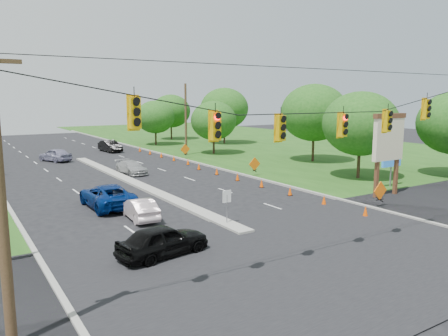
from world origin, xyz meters
TOP-DOWN VIEW (x-y plane):
  - ground at (0.00, 0.00)m, footprint 160.00×160.00m
  - grass_right at (30.00, 20.00)m, footprint 40.00×160.00m
  - cross_street at (0.00, 0.00)m, footprint 160.00×14.00m
  - curb_right at (10.10, 30.00)m, footprint 0.25×110.00m
  - median at (0.00, 21.00)m, footprint 1.00×34.00m
  - median_sign at (0.00, 6.00)m, footprint 0.55×0.06m
  - signal_span at (-0.05, -1.00)m, footprint 25.60×0.32m
  - utility_pole_far_right at (12.50, 35.00)m, footprint 0.28×0.28m
  - pylon_sign at (14.31, 6.20)m, footprint 5.90×2.30m
  - cone_0 at (8.20, 3.00)m, footprint 0.32×0.32m
  - cone_1 at (8.20, 6.50)m, footprint 0.32×0.32m
  - cone_2 at (8.20, 10.00)m, footprint 0.32×0.32m
  - cone_3 at (8.20, 13.50)m, footprint 0.32×0.32m
  - cone_4 at (8.20, 17.00)m, footprint 0.32×0.32m
  - cone_5 at (8.20, 20.50)m, footprint 0.32×0.32m
  - cone_6 at (8.20, 24.00)m, footprint 0.32×0.32m
  - cone_7 at (8.80, 27.50)m, footprint 0.32×0.32m
  - cone_8 at (8.80, 31.00)m, footprint 0.32×0.32m
  - cone_9 at (8.80, 34.50)m, footprint 0.32×0.32m
  - cone_10 at (8.80, 38.00)m, footprint 0.32×0.32m
  - cone_11 at (8.80, 41.50)m, footprint 0.32×0.32m
  - work_sign_0 at (10.80, 4.00)m, footprint 1.27×0.58m
  - work_sign_1 at (10.80, 18.00)m, footprint 1.27×0.58m
  - work_sign_2 at (10.80, 32.00)m, footprint 1.27×0.58m
  - tree_7 at (18.00, 12.00)m, footprint 6.72×6.72m
  - tree_8 at (22.00, 22.00)m, footprint 7.56×7.56m
  - tree_9 at (16.00, 34.00)m, footprint 5.88×5.88m
  - tree_10 at (24.00, 44.00)m, footprint 7.56×7.56m
  - tree_11 at (20.00, 55.00)m, footprint 6.72×6.72m
  - tree_12 at (14.00, 48.00)m, footprint 5.88×5.88m
  - black_sedan at (-5.13, 3.45)m, footprint 4.65×2.50m
  - white_sedan at (-3.71, 9.94)m, footprint 1.62×3.98m
  - blue_pickup at (-4.45, 13.83)m, footprint 2.64×5.64m
  - silver_car_far at (1.56, 25.38)m, footprint 2.17×4.48m
  - silver_car_oncoming at (-2.85, 38.02)m, footprint 3.37×4.81m
  - dark_car_receding at (5.35, 43.51)m, footprint 2.11×4.86m

SIDE VIEW (x-z plane):
  - ground at x=0.00m, z-range 0.00..0.00m
  - grass_right at x=30.00m, z-range -0.03..0.03m
  - cross_street at x=0.00m, z-range -0.01..0.01m
  - curb_right at x=10.10m, z-range -0.08..0.08m
  - median at x=0.00m, z-range -0.09..0.09m
  - cone_0 at x=8.20m, z-range 0.00..0.70m
  - cone_1 at x=8.20m, z-range 0.00..0.70m
  - cone_2 at x=8.20m, z-range 0.00..0.70m
  - cone_3 at x=8.20m, z-range 0.00..0.70m
  - cone_4 at x=8.20m, z-range 0.00..0.70m
  - cone_5 at x=8.20m, z-range 0.00..0.70m
  - cone_6 at x=8.20m, z-range 0.00..0.70m
  - cone_7 at x=8.80m, z-range 0.00..0.70m
  - cone_8 at x=8.80m, z-range 0.00..0.70m
  - cone_9 at x=8.80m, z-range 0.00..0.70m
  - cone_10 at x=8.80m, z-range 0.00..0.70m
  - cone_11 at x=8.80m, z-range 0.00..0.70m
  - silver_car_far at x=1.56m, z-range 0.00..1.26m
  - white_sedan at x=-3.71m, z-range 0.00..1.28m
  - black_sedan at x=-5.13m, z-range 0.00..1.50m
  - silver_car_oncoming at x=-2.85m, z-range 0.00..1.52m
  - dark_car_receding at x=5.35m, z-range 0.00..1.56m
  - blue_pickup at x=-4.45m, z-range 0.00..1.56m
  - work_sign_0 at x=10.80m, z-range 0.41..1.78m
  - work_sign_1 at x=10.80m, z-range 0.41..1.78m
  - work_sign_2 at x=10.80m, z-range 0.41..1.78m
  - median_sign at x=0.00m, z-range 0.44..2.49m
  - pylon_sign at x=14.31m, z-range 0.94..7.06m
  - tree_9 at x=16.00m, z-range 0.91..7.77m
  - tree_12 at x=14.00m, z-range 0.91..7.77m
  - utility_pole_far_right at x=12.50m, z-range 0.00..9.00m
  - tree_7 at x=18.00m, z-range 1.04..8.88m
  - tree_11 at x=20.00m, z-range 1.04..8.88m
  - signal_span at x=-0.05m, z-range 0.47..9.47m
  - tree_8 at x=22.00m, z-range 1.17..9.99m
  - tree_10 at x=24.00m, z-range 1.17..9.99m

